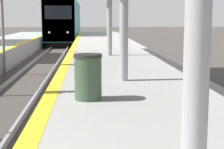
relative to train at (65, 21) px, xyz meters
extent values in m
cube|color=black|center=(0.00, 0.07, -1.99)|extent=(2.33, 16.87, 0.55)
cube|color=teal|center=(0.00, 0.07, 0.12)|extent=(2.75, 18.74, 3.66)
cube|color=#E54C19|center=(0.00, -9.22, 0.12)|extent=(2.69, 0.16, 3.58)
cube|color=black|center=(0.00, -9.28, 0.76)|extent=(2.20, 0.06, 1.10)
cube|color=gray|center=(0.00, 0.07, 2.07)|extent=(2.33, 17.81, 0.24)
sphere|color=white|center=(-0.76, -9.28, -0.89)|extent=(0.18, 0.18, 0.18)
sphere|color=white|center=(0.76, -9.28, -0.89)|extent=(0.18, 0.18, 0.18)
cylinder|color=#595959|center=(-1.39, -23.34, -0.54)|extent=(0.12, 0.12, 3.43)
cylinder|color=#99999E|center=(3.33, -31.20, 0.71)|extent=(0.22, 0.22, 3.89)
cylinder|color=#99999E|center=(3.33, -24.86, 0.71)|extent=(0.22, 0.22, 3.89)
cylinder|color=#384C38|center=(2.43, -33.35, -0.81)|extent=(0.53, 0.53, 0.83)
cylinder|color=#262626|center=(2.43, -33.35, -0.37)|extent=(0.55, 0.55, 0.06)
camera|label=1|loc=(2.44, -40.53, 0.36)|focal=60.00mm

